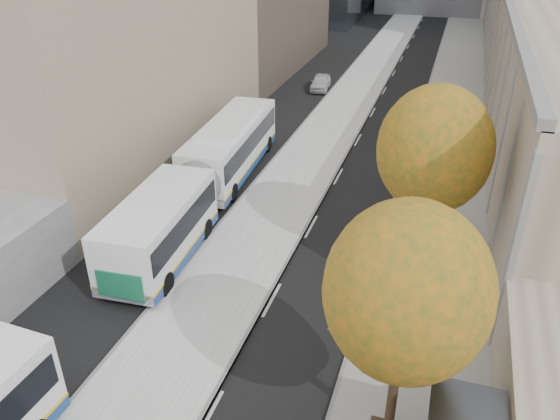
% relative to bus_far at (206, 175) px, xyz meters
% --- Properties ---
extents(bus_platform, '(4.25, 150.00, 0.15)m').
position_rel_bus_far_xyz_m(bus_platform, '(3.57, 10.35, -1.56)').
color(bus_platform, '#A1A1A1').
rests_on(bus_platform, ground).
extents(sidewalk, '(4.75, 150.00, 0.08)m').
position_rel_bus_far_xyz_m(sidewalk, '(11.57, 10.35, -1.60)').
color(sidewalk, gray).
rests_on(sidewalk, ground).
extents(tree_c, '(4.20, 4.20, 7.28)m').
position_rel_bus_far_xyz_m(tree_c, '(11.05, -11.65, 3.62)').
color(tree_c, black).
rests_on(tree_c, sidewalk).
extents(tree_d, '(4.40, 4.40, 7.60)m').
position_rel_bus_far_xyz_m(tree_d, '(11.05, -2.65, 3.83)').
color(tree_d, black).
rests_on(tree_d, sidewalk).
extents(bus_far, '(3.77, 18.09, 2.99)m').
position_rel_bus_far_xyz_m(bus_far, '(0.00, 0.00, 0.00)').
color(bus_far, white).
rests_on(bus_far, ground).
extents(distant_car, '(1.86, 3.81, 1.25)m').
position_rel_bus_far_xyz_m(distant_car, '(0.49, 22.06, -1.01)').
color(distant_car, '#BDBDBD').
rests_on(distant_car, ground).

